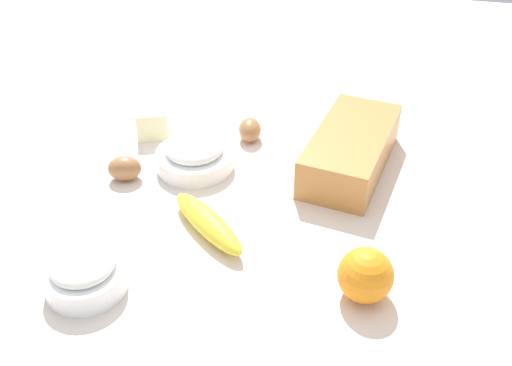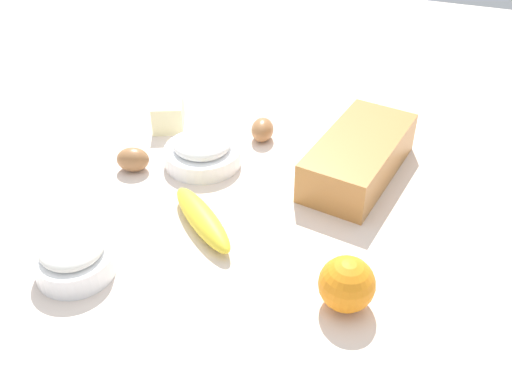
# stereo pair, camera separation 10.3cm
# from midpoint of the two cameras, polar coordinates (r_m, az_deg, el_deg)

# --- Properties ---
(ground_plane) EXTENTS (2.40, 2.40, 0.02)m
(ground_plane) POSITION_cam_midpoint_polar(r_m,az_deg,el_deg) (1.06, -2.78, -2.29)
(ground_plane) COLOR beige
(loaf_pan) EXTENTS (0.30, 0.18, 0.08)m
(loaf_pan) POSITION_cam_midpoint_polar(r_m,az_deg,el_deg) (1.12, 6.67, 3.23)
(loaf_pan) COLOR #B77A3D
(loaf_pan) RESTS_ON ground_plane
(flour_bowl) EXTENTS (0.12, 0.12, 0.07)m
(flour_bowl) POSITION_cam_midpoint_polar(r_m,az_deg,el_deg) (0.92, -19.53, -8.42)
(flour_bowl) COLOR white
(flour_bowl) RESTS_ON ground_plane
(sugar_bowl) EXTENTS (0.15, 0.15, 0.06)m
(sugar_bowl) POSITION_cam_midpoint_polar(r_m,az_deg,el_deg) (1.14, -8.61, 2.65)
(sugar_bowl) COLOR white
(sugar_bowl) RESTS_ON ground_plane
(banana) EXTENTS (0.16, 0.17, 0.04)m
(banana) POSITION_cam_midpoint_polar(r_m,az_deg,el_deg) (0.98, -7.74, -4.00)
(banana) COLOR yellow
(banana) RESTS_ON ground_plane
(orange_fruit) EXTENTS (0.08, 0.08, 0.08)m
(orange_fruit) POSITION_cam_midpoint_polar(r_m,az_deg,el_deg) (0.86, 7.26, -9.06)
(orange_fruit) COLOR orange
(orange_fruit) RESTS_ON ground_plane
(butter_block) EXTENTS (0.11, 0.09, 0.06)m
(butter_block) POSITION_cam_midpoint_polar(r_m,az_deg,el_deg) (1.27, -12.46, 6.05)
(butter_block) COLOR #F4EDB2
(butter_block) RESTS_ON ground_plane
(egg_near_butter) EXTENTS (0.07, 0.06, 0.05)m
(egg_near_butter) POSITION_cam_midpoint_polar(r_m,az_deg,el_deg) (1.21, -3.04, 5.15)
(egg_near_butter) COLOR #A06B41
(egg_near_butter) RESTS_ON ground_plane
(egg_beside_bowl) EXTENTS (0.06, 0.07, 0.05)m
(egg_beside_bowl) POSITION_cam_midpoint_polar(r_m,az_deg,el_deg) (1.13, -15.26, 1.30)
(egg_beside_bowl) COLOR #9E6A40
(egg_beside_bowl) RESTS_ON ground_plane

